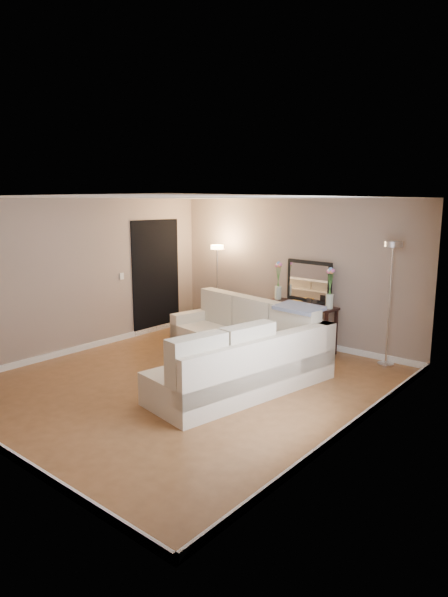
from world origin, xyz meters
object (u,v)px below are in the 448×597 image
Objects in this scene: sectional_sofa at (241,349)px; floor_lamp_unlit at (391,279)px; console_table at (298,322)px; floor_lamp_lit at (217,271)px.

floor_lamp_unlit is at bearing 48.27° from sectional_sofa.
console_table is 1.92m from floor_lamp_lit.
floor_lamp_lit is at bearing -176.95° from floor_lamp_unlit.
console_table is at bearing 91.35° from sectional_sofa.
floor_lamp_lit is (-1.76, -0.13, 0.76)m from console_table.
floor_lamp_unlit reaches higher than floor_lamp_lit.
console_table is (-0.04, 1.69, 0.09)m from sectional_sofa.
sectional_sofa is at bearing -88.65° from console_table.
floor_lamp_unlit is (1.59, 0.05, 0.93)m from console_table.
sectional_sofa is 1.85× the size of floor_lamp_lit.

